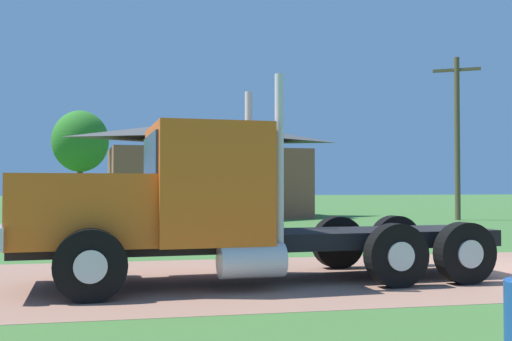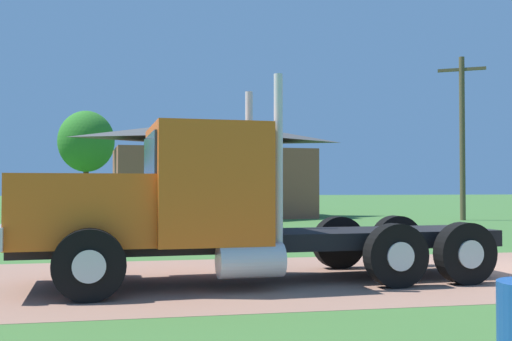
{
  "view_description": "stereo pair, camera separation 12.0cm",
  "coord_description": "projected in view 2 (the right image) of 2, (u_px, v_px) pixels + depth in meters",
  "views": [
    {
      "loc": [
        -7.07,
        -10.46,
        1.6
      ],
      "look_at": [
        -4.87,
        0.06,
        1.88
      ],
      "focal_mm": 43.02,
      "sensor_mm": 36.0,
      "label": 1
    },
    {
      "loc": [
        -6.96,
        -10.49,
        1.6
      ],
      "look_at": [
        -4.87,
        0.06,
        1.88
      ],
      "focal_mm": 43.02,
      "sensor_mm": 36.0,
      "label": 2
    }
  ],
  "objects": [
    {
      "name": "dirt_track",
      "position": [
        509.0,
        271.0,
        11.59
      ],
      "size": [
        120.0,
        5.81,
        0.01
      ],
      "primitive_type": "cube",
      "color": "#9C6F5B",
      "rests_on": "ground_plane"
    },
    {
      "name": "utility_pole_near",
      "position": [
        462.0,
        133.0,
        29.21
      ],
      "size": [
        1.96,
        1.25,
        7.8
      ],
      "color": "brown",
      "rests_on": "ground_plane"
    },
    {
      "name": "tree_mid",
      "position": [
        86.0,
        142.0,
        51.15
      ],
      "size": [
        4.65,
        4.65,
        7.93
      ],
      "color": "#513823",
      "rests_on": "ground_plane"
    },
    {
      "name": "ground_plane",
      "position": [
        509.0,
        271.0,
        11.59
      ],
      "size": [
        200.0,
        200.0,
        0.0
      ],
      "primitive_type": "plane",
      "color": "#416F32"
    },
    {
      "name": "shed_building",
      "position": [
        212.0,
        171.0,
        31.66
      ],
      "size": [
        10.67,
        6.43,
        5.04
      ],
      "color": "brown",
      "rests_on": "ground_plane"
    },
    {
      "name": "truck_foreground_white",
      "position": [
        197.0,
        209.0,
        10.1
      ],
      "size": [
        8.35,
        3.12,
        3.36
      ],
      "color": "black",
      "rests_on": "ground_plane"
    }
  ]
}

